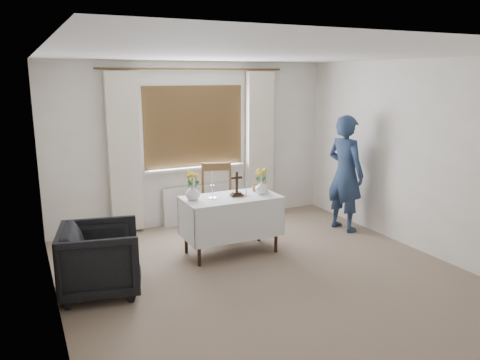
% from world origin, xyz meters
% --- Properties ---
extents(ground, '(5.00, 5.00, 0.00)m').
position_xyz_m(ground, '(0.00, 0.00, 0.00)').
color(ground, gray).
rests_on(ground, ground).
extents(altar_table, '(1.24, 0.64, 0.76)m').
position_xyz_m(altar_table, '(-0.05, 1.01, 0.38)').
color(altar_table, white).
rests_on(altar_table, ground).
extents(wooden_chair, '(0.60, 0.60, 1.04)m').
position_xyz_m(wooden_chair, '(0.09, 1.78, 0.52)').
color(wooden_chair, brown).
rests_on(wooden_chair, ground).
extents(armchair, '(0.97, 0.95, 0.75)m').
position_xyz_m(armchair, '(-1.79, 0.57, 0.38)').
color(armchair, black).
rests_on(armchair, ground).
extents(person, '(0.53, 0.70, 1.73)m').
position_xyz_m(person, '(1.88, 1.16, 0.87)').
color(person, navy).
rests_on(person, ground).
extents(radiator, '(1.10, 0.10, 0.60)m').
position_xyz_m(radiator, '(0.00, 2.42, 0.30)').
color(radiator, silver).
rests_on(radiator, ground).
extents(wooden_cross, '(0.17, 0.13, 0.33)m').
position_xyz_m(wooden_cross, '(0.02, 1.00, 0.93)').
color(wooden_cross, black).
rests_on(wooden_cross, altar_table).
extents(candlestick_left, '(0.13, 0.13, 0.36)m').
position_xyz_m(candlestick_left, '(-0.30, 1.04, 0.94)').
color(candlestick_left, silver).
rests_on(candlestick_left, altar_table).
extents(candlestick_right, '(0.11, 0.11, 0.35)m').
position_xyz_m(candlestick_right, '(0.15, 0.98, 0.94)').
color(candlestick_right, silver).
rests_on(candlestick_right, altar_table).
extents(flower_vase_left, '(0.22, 0.22, 0.20)m').
position_xyz_m(flower_vase_left, '(-0.55, 1.08, 0.86)').
color(flower_vase_left, white).
rests_on(flower_vase_left, altar_table).
extents(flower_vase_right, '(0.22, 0.22, 0.18)m').
position_xyz_m(flower_vase_right, '(0.37, 0.97, 0.85)').
color(flower_vase_right, white).
rests_on(flower_vase_right, altar_table).
extents(wicker_basket, '(0.21, 0.21, 0.07)m').
position_xyz_m(wicker_basket, '(0.43, 1.13, 0.80)').
color(wicker_basket, brown).
rests_on(wicker_basket, altar_table).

